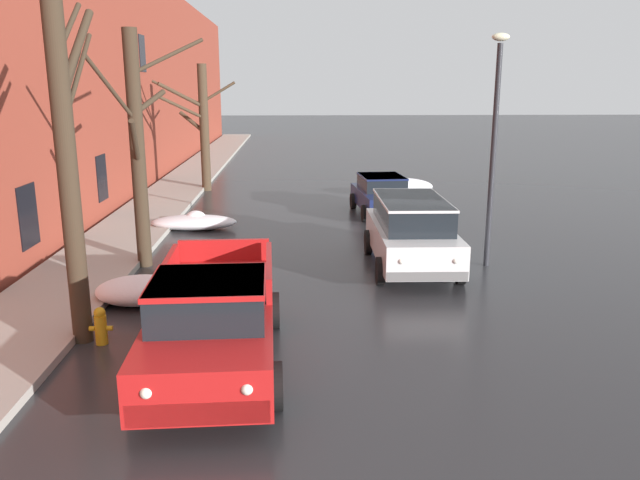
{
  "coord_description": "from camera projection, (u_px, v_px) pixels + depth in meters",
  "views": [
    {
      "loc": [
        -0.48,
        -2.33,
        4.63
      ],
      "look_at": [
        0.1,
        11.37,
        1.25
      ],
      "focal_mm": 35.27,
      "sensor_mm": 36.0,
      "label": 1
    }
  ],
  "objects": [
    {
      "name": "left_sidewalk_slab",
      "position": [
        133.0,
        228.0,
        20.59
      ],
      "size": [
        2.49,
        80.0,
        0.15
      ],
      "primitive_type": "cube",
      "color": "#A8A399",
      "rests_on": "ground"
    },
    {
      "name": "brick_townhouse_facade",
      "position": [
        65.0,
        76.0,
        19.36
      ],
      "size": [
        0.63,
        80.0,
        9.84
      ],
      "color": "brown",
      "rests_on": "ground"
    },
    {
      "name": "snow_bank_near_corner_left",
      "position": [
        140.0,
        290.0,
        13.71
      ],
      "size": [
        1.92,
        1.45,
        0.57
      ],
      "color": "white",
      "rests_on": "ground"
    },
    {
      "name": "snow_bank_along_left_kerb",
      "position": [
        396.0,
        187.0,
        26.95
      ],
      "size": [
        3.11,
        0.93,
        0.79
      ],
      "color": "white",
      "rests_on": "ground"
    },
    {
      "name": "snow_bank_mid_block_left",
      "position": [
        194.0,
        222.0,
        20.71
      ],
      "size": [
        2.79,
        1.19,
        0.62
      ],
      "color": "white",
      "rests_on": "ground"
    },
    {
      "name": "bare_tree_second_along_sidewalk",
      "position": [
        67.0,
        141.0,
        10.95
      ],
      "size": [
        0.47,
        2.2,
        6.97
      ],
      "color": "#382B1E",
      "rests_on": "ground"
    },
    {
      "name": "bare_tree_mid_block",
      "position": [
        138.0,
        146.0,
        15.86
      ],
      "size": [
        2.28,
        3.22,
        6.0
      ],
      "color": "#382B1E",
      "rests_on": "ground"
    },
    {
      "name": "bare_tree_far_down_block",
      "position": [
        201.0,
        124.0,
        27.76
      ],
      "size": [
        3.62,
        1.91,
        5.55
      ],
      "color": "#423323",
      "rests_on": "ground"
    },
    {
      "name": "pickup_truck_red_approaching_near_lane",
      "position": [
        214.0,
        318.0,
        10.38
      ],
      "size": [
        2.35,
        5.41,
        1.76
      ],
      "color": "red",
      "rests_on": "ground"
    },
    {
      "name": "suv_white_parked_kerbside_close",
      "position": [
        411.0,
        230.0,
        16.2
      ],
      "size": [
        2.15,
        4.7,
        1.82
      ],
      "color": "silver",
      "rests_on": "ground"
    },
    {
      "name": "sedan_darkblue_parked_kerbside_mid",
      "position": [
        382.0,
        194.0,
        23.06
      ],
      "size": [
        2.16,
        4.04,
        1.42
      ],
      "color": "navy",
      "rests_on": "ground"
    },
    {
      "name": "fire_hydrant",
      "position": [
        101.0,
        326.0,
        11.49
      ],
      "size": [
        0.42,
        0.22,
        0.71
      ],
      "color": "gold",
      "rests_on": "ground"
    },
    {
      "name": "street_lamp_post",
      "position": [
        494.0,
        140.0,
        15.81
      ],
      "size": [
        0.44,
        0.24,
        5.87
      ],
      "color": "#28282D",
      "rests_on": "ground"
    }
  ]
}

